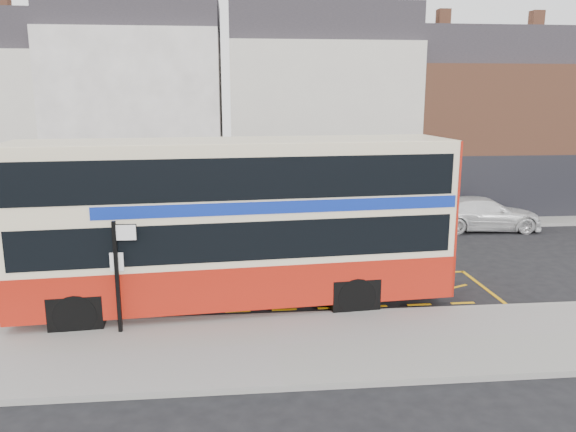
{
  "coord_description": "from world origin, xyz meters",
  "views": [
    {
      "loc": [
        -0.96,
        -14.88,
        6.03
      ],
      "look_at": [
        0.72,
        2.0,
        2.39
      ],
      "focal_mm": 35.0,
      "sensor_mm": 36.0,
      "label": 1
    }
  ],
  "objects": [
    {
      "name": "ground",
      "position": [
        0.0,
        0.0,
        0.0
      ],
      "size": [
        120.0,
        120.0,
        0.0
      ],
      "primitive_type": "plane",
      "color": "black",
      "rests_on": "ground"
    },
    {
      "name": "pavement",
      "position": [
        0.0,
        -2.3,
        0.07
      ],
      "size": [
        40.0,
        4.0,
        0.15
      ],
      "primitive_type": "cube",
      "color": "gray",
      "rests_on": "ground"
    },
    {
      "name": "kerb",
      "position": [
        0.0,
        -0.38,
        0.07
      ],
      "size": [
        40.0,
        0.15,
        0.15
      ],
      "primitive_type": "cube",
      "color": "gray",
      "rests_on": "ground"
    },
    {
      "name": "far_pavement",
      "position": [
        0.0,
        11.0,
        0.07
      ],
      "size": [
        50.0,
        3.0,
        0.15
      ],
      "primitive_type": "cube",
      "color": "gray",
      "rests_on": "ground"
    },
    {
      "name": "road_markings",
      "position": [
        0.0,
        1.6,
        0.01
      ],
      "size": [
        14.0,
        3.4,
        0.01
      ],
      "primitive_type": null,
      "color": "#E19F0B",
      "rests_on": "ground"
    },
    {
      "name": "terrace_left",
      "position": [
        -5.5,
        14.99,
        5.32
      ],
      "size": [
        8.0,
        8.01,
        11.8
      ],
      "color": "white",
      "rests_on": "ground"
    },
    {
      "name": "terrace_green_shop",
      "position": [
        3.5,
        14.99,
        5.07
      ],
      "size": [
        9.0,
        8.01,
        11.3
      ],
      "color": "beige",
      "rests_on": "ground"
    },
    {
      "name": "terrace_right",
      "position": [
        12.5,
        14.99,
        4.57
      ],
      "size": [
        9.0,
        8.01,
        10.3
      ],
      "color": "brown",
      "rests_on": "ground"
    },
    {
      "name": "double_decker_bus",
      "position": [
        -0.84,
        0.71,
        2.55
      ],
      "size": [
        12.3,
        3.76,
        4.84
      ],
      "rotation": [
        0.0,
        0.0,
        0.08
      ],
      "color": "beige",
      "rests_on": "ground"
    },
    {
      "name": "bus_stop_post",
      "position": [
        -3.83,
        -1.16,
        1.89
      ],
      "size": [
        0.71,
        0.13,
        2.88
      ],
      "rotation": [
        0.0,
        0.0,
        -0.02
      ],
      "color": "black",
      "rests_on": "pavement"
    },
    {
      "name": "car_silver",
      "position": [
        -7.64,
        8.49,
        0.63
      ],
      "size": [
        3.97,
        2.64,
        1.25
      ],
      "primitive_type": "imported",
      "rotation": [
        0.0,
        0.0,
        1.23
      ],
      "color": "silver",
      "rests_on": "ground"
    },
    {
      "name": "car_grey",
      "position": [
        1.4,
        9.07,
        0.64
      ],
      "size": [
        4.12,
        2.34,
        1.29
      ],
      "primitive_type": "imported",
      "rotation": [
        0.0,
        0.0,
        1.31
      ],
      "color": "#42454A",
      "rests_on": "ground"
    },
    {
      "name": "car_white",
      "position": [
        10.39,
        9.19,
        0.75
      ],
      "size": [
        5.3,
        2.43,
        1.5
      ],
      "primitive_type": "imported",
      "rotation": [
        0.0,
        0.0,
        1.51
      ],
      "color": "white",
      "rests_on": "ground"
    },
    {
      "name": "street_tree_right",
      "position": [
        8.55,
        10.96,
        3.04
      ],
      "size": [
        2.07,
        2.07,
        4.47
      ],
      "color": "black",
      "rests_on": "ground"
    }
  ]
}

